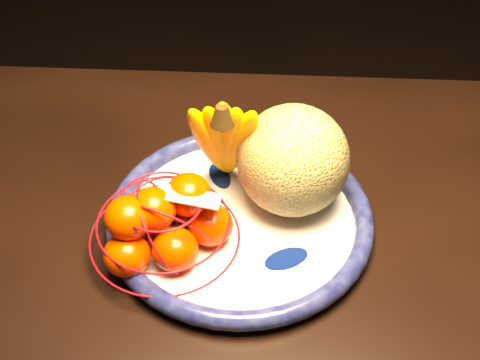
{
  "coord_description": "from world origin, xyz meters",
  "views": [
    {
      "loc": [
        0.09,
        -0.53,
        1.38
      ],
      "look_at": [
        0.09,
        0.04,
        0.83
      ],
      "focal_mm": 50.0,
      "sensor_mm": 36.0,
      "label": 1
    }
  ],
  "objects_px": {
    "fruit_bowl": "(240,219)",
    "mandarin_bag": "(164,222)",
    "banana_bunch": "(225,137)",
    "cantaloupe": "(293,160)",
    "dining_table": "(208,346)"
  },
  "relations": [
    {
      "from": "mandarin_bag",
      "to": "banana_bunch",
      "type": "bearing_deg",
      "value": 54.81
    },
    {
      "from": "banana_bunch",
      "to": "mandarin_bag",
      "type": "xyz_separation_m",
      "value": [
        -0.07,
        -0.1,
        -0.05
      ]
    },
    {
      "from": "fruit_bowl",
      "to": "cantaloupe",
      "type": "relative_size",
      "value": 2.4
    },
    {
      "from": "dining_table",
      "to": "cantaloupe",
      "type": "bearing_deg",
      "value": 59.5
    },
    {
      "from": "fruit_bowl",
      "to": "mandarin_bag",
      "type": "relative_size",
      "value": 1.46
    },
    {
      "from": "fruit_bowl",
      "to": "banana_bunch",
      "type": "height_order",
      "value": "banana_bunch"
    },
    {
      "from": "cantaloupe",
      "to": "mandarin_bag",
      "type": "xyz_separation_m",
      "value": [
        -0.15,
        -0.07,
        -0.03
      ]
    },
    {
      "from": "cantaloupe",
      "to": "mandarin_bag",
      "type": "relative_size",
      "value": 0.61
    },
    {
      "from": "dining_table",
      "to": "mandarin_bag",
      "type": "relative_size",
      "value": 6.89
    },
    {
      "from": "banana_bunch",
      "to": "fruit_bowl",
      "type": "bearing_deg",
      "value": -69.29
    },
    {
      "from": "fruit_bowl",
      "to": "banana_bunch",
      "type": "distance_m",
      "value": 0.1
    },
    {
      "from": "dining_table",
      "to": "banana_bunch",
      "type": "relative_size",
      "value": 9.38
    },
    {
      "from": "fruit_bowl",
      "to": "cantaloupe",
      "type": "xyz_separation_m",
      "value": [
        0.06,
        0.03,
        0.07
      ]
    },
    {
      "from": "cantaloupe",
      "to": "mandarin_bag",
      "type": "height_order",
      "value": "cantaloupe"
    },
    {
      "from": "dining_table",
      "to": "mandarin_bag",
      "type": "bearing_deg",
      "value": 124.35
    }
  ]
}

